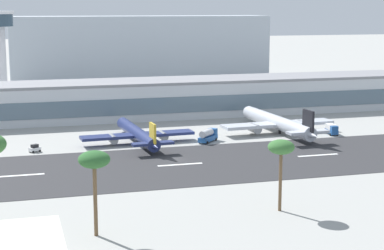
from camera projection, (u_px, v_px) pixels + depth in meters
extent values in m
plane|color=#9E9E99|center=(175.00, 160.00, 174.80)|extent=(1400.00, 1400.00, 0.00)
cube|color=#2D2D30|center=(181.00, 165.00, 169.13)|extent=(800.00, 43.13, 0.08)
cube|color=white|center=(19.00, 175.00, 158.15)|extent=(12.00, 1.20, 0.01)
cube|color=white|center=(180.00, 164.00, 169.08)|extent=(12.00, 1.20, 0.01)
cube|color=white|center=(318.00, 155.00, 179.73)|extent=(12.00, 1.20, 0.01)
cube|color=silver|center=(179.00, 99.00, 245.39)|extent=(186.15, 22.95, 12.77)
cube|color=slate|center=(187.00, 105.00, 234.50)|extent=(180.56, 0.30, 5.75)
cube|color=gray|center=(179.00, 80.00, 244.15)|extent=(188.01, 23.18, 1.00)
cube|color=#A8B2BC|center=(141.00, 49.00, 355.34)|extent=(139.38, 29.84, 35.68)
cylinder|color=navy|center=(137.00, 133.00, 195.83)|extent=(5.97, 37.99, 3.78)
sphere|color=navy|center=(123.00, 123.00, 213.40)|extent=(3.59, 3.59, 3.59)
cone|color=navy|center=(154.00, 146.00, 178.26)|extent=(3.79, 7.00, 3.40)
cube|color=navy|center=(138.00, 135.00, 195.20)|extent=(34.64, 7.65, 0.83)
cylinder|color=gray|center=(162.00, 136.00, 197.82)|extent=(2.76, 5.43, 2.46)
cylinder|color=gray|center=(113.00, 139.00, 192.81)|extent=(2.76, 5.43, 2.46)
cube|color=navy|center=(153.00, 143.00, 179.60)|extent=(11.85, 3.79, 0.67)
cube|color=gold|center=(153.00, 134.00, 179.12)|extent=(0.90, 5.13, 6.05)
cylinder|color=black|center=(139.00, 142.00, 194.51)|extent=(0.68, 0.68, 1.04)
cylinder|color=silver|center=(277.00, 122.00, 211.83)|extent=(7.18, 44.34, 4.42)
sphere|color=silver|center=(249.00, 112.00, 232.31)|extent=(4.19, 4.19, 4.19)
cone|color=silver|center=(311.00, 135.00, 191.36)|extent=(4.47, 8.18, 3.97)
cube|color=silver|center=(278.00, 124.00, 211.09)|extent=(38.31, 9.00, 0.97)
cylinder|color=gray|center=(301.00, 125.00, 214.04)|extent=(3.25, 6.35, 2.87)
cylinder|color=gray|center=(254.00, 128.00, 208.43)|extent=(3.25, 6.35, 2.87)
cube|color=silver|center=(308.00, 132.00, 192.92)|extent=(13.11, 4.45, 0.78)
cube|color=black|center=(308.00, 122.00, 192.37)|extent=(1.08, 5.99, 7.06)
cylinder|color=black|center=(280.00, 132.00, 210.29)|extent=(0.79, 0.79, 1.21)
cube|color=#23569E|center=(208.00, 138.00, 197.44)|extent=(7.77, 7.92, 1.40)
cylinder|color=silver|center=(206.00, 133.00, 196.24)|extent=(5.52, 5.62, 2.10)
cube|color=#23569E|center=(213.00, 131.00, 199.96)|extent=(3.14, 3.13, 1.80)
cylinder|color=black|center=(216.00, 139.00, 199.54)|extent=(0.83, 0.84, 0.90)
cylinder|color=black|center=(209.00, 138.00, 200.75)|extent=(0.83, 0.84, 0.90)
cylinder|color=black|center=(207.00, 143.00, 194.38)|extent=(0.83, 0.84, 0.90)
cylinder|color=black|center=(200.00, 142.00, 195.58)|extent=(0.83, 0.84, 0.90)
cube|color=#23569E|center=(332.00, 131.00, 209.06)|extent=(3.08, 6.24, 1.20)
cube|color=silver|center=(331.00, 127.00, 209.51)|extent=(2.79, 4.56, 1.60)
cube|color=#23569E|center=(334.00, 128.00, 206.72)|extent=(2.39, 1.93, 1.50)
cylinder|color=black|center=(330.00, 134.00, 206.94)|extent=(0.38, 0.93, 0.90)
cylinder|color=black|center=(337.00, 134.00, 207.31)|extent=(0.38, 0.93, 0.90)
cylinder|color=black|center=(326.00, 132.00, 211.01)|extent=(0.38, 0.93, 0.90)
cylinder|color=black|center=(333.00, 132.00, 211.39)|extent=(0.38, 0.93, 0.90)
cube|color=white|center=(35.00, 149.00, 183.88)|extent=(3.56, 3.05, 1.00)
cube|color=black|center=(35.00, 146.00, 183.71)|extent=(2.31, 2.10, 0.90)
cylinder|color=black|center=(40.00, 151.00, 184.26)|extent=(0.66, 0.55, 0.60)
cylinder|color=black|center=(37.00, 150.00, 185.32)|extent=(0.66, 0.55, 0.60)
cylinder|color=black|center=(33.00, 152.00, 182.63)|extent=(0.66, 0.55, 0.60)
cylinder|color=black|center=(30.00, 151.00, 183.69)|extent=(0.66, 0.55, 0.60)
cylinder|color=brown|center=(280.00, 179.00, 129.92)|extent=(0.66, 0.66, 13.16)
ellipsoid|color=#386B33|center=(281.00, 147.00, 128.74)|extent=(5.35, 5.35, 2.94)
cylinder|color=brown|center=(95.00, 198.00, 115.57)|extent=(0.70, 0.70, 14.06)
ellipsoid|color=#2D602D|center=(94.00, 159.00, 114.31)|extent=(5.68, 5.68, 3.12)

